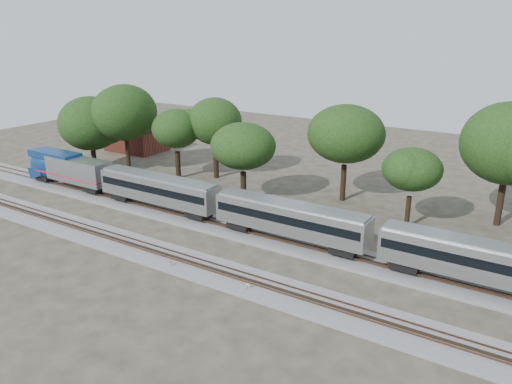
% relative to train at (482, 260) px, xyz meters
% --- Properties ---
extents(ground, '(160.00, 160.00, 0.00)m').
position_rel_train_xyz_m(ground, '(-29.54, -6.00, -3.31)').
color(ground, '#383328').
rests_on(ground, ground).
extents(track_far, '(160.00, 5.00, 0.73)m').
position_rel_train_xyz_m(track_far, '(-29.54, 0.00, -3.11)').
color(track_far, slate).
rests_on(track_far, ground).
extents(track_near, '(160.00, 5.00, 0.73)m').
position_rel_train_xyz_m(track_near, '(-29.54, -10.00, -3.11)').
color(track_near, slate).
rests_on(track_near, ground).
extents(train, '(133.33, 3.25, 4.80)m').
position_rel_train_xyz_m(train, '(0.00, 0.00, 0.00)').
color(train, '#B9BBC0').
rests_on(train, ground).
extents(switch_stand_red, '(0.28, 0.12, 0.89)m').
position_rel_train_xyz_m(switch_stand_red, '(-27.02, -11.61, -2.74)').
color(switch_stand_red, '#512D19').
rests_on(switch_stand_red, ground).
extents(switch_stand_white, '(0.30, 0.07, 0.94)m').
position_rel_train_xyz_m(switch_stand_white, '(-17.91, -11.36, -2.71)').
color(switch_stand_white, '#512D19').
rests_on(switch_stand_white, ground).
extents(switch_lever, '(0.56, 0.42, 0.30)m').
position_rel_train_xyz_m(switch_lever, '(-23.61, -12.08, -3.16)').
color(switch_lever, '#512D19').
rests_on(switch_lever, ground).
extents(brick_building, '(11.03, 7.87, 5.24)m').
position_rel_train_xyz_m(brick_building, '(-66.92, 23.46, -0.67)').
color(brick_building, maroon).
rests_on(brick_building, ground).
extents(tree_0, '(8.22, 8.22, 11.59)m').
position_rel_train_xyz_m(tree_0, '(-62.44, 9.07, 4.76)').
color(tree_0, black).
rests_on(tree_0, ground).
extents(tree_1, '(10.15, 10.15, 14.31)m').
position_rel_train_xyz_m(tree_1, '(-57.05, 11.72, 6.66)').
color(tree_1, black).
rests_on(tree_1, ground).
extents(tree_2, '(8.22, 8.22, 11.59)m').
position_rel_train_xyz_m(tree_2, '(-47.52, 13.35, 4.76)').
color(tree_2, black).
rests_on(tree_2, ground).
extents(tree_3, '(9.35, 9.35, 13.18)m').
position_rel_train_xyz_m(tree_3, '(-42.48, 16.81, 5.88)').
color(tree_3, black).
rests_on(tree_3, ground).
extents(tree_4, '(8.09, 8.09, 11.41)m').
position_rel_train_xyz_m(tree_4, '(-32.27, 9.47, 4.63)').
color(tree_4, black).
rests_on(tree_4, ground).
extents(tree_5, '(9.67, 9.67, 13.64)m').
position_rel_train_xyz_m(tree_5, '(-20.77, 17.44, 6.19)').
color(tree_5, black).
rests_on(tree_5, ground).
extents(tree_6, '(7.50, 7.50, 10.57)m').
position_rel_train_xyz_m(tree_6, '(-10.14, 12.25, 4.04)').
color(tree_6, black).
rests_on(tree_6, ground).
extents(tree_7, '(10.46, 10.46, 14.75)m').
position_rel_train_xyz_m(tree_7, '(-0.90, 19.04, 6.97)').
color(tree_7, black).
rests_on(tree_7, ground).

